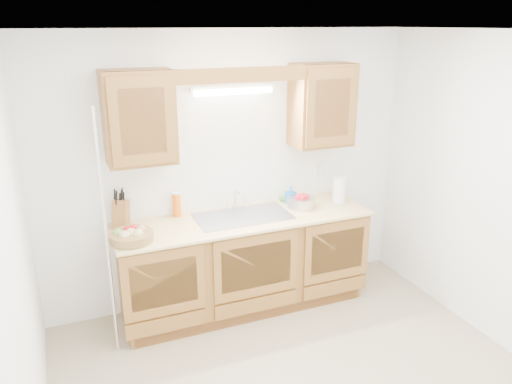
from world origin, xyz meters
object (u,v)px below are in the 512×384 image
paper_towel (339,190)px  apple_bowl (301,201)px  fruit_basket (131,235)px  knife_block (121,213)px

paper_towel → apple_bowl: bearing=176.8°
apple_bowl → fruit_basket: bearing=-174.0°
fruit_basket → apple_bowl: apple_bowl is taller
fruit_basket → apple_bowl: 1.60m
fruit_basket → apple_bowl: size_ratio=1.73×
paper_towel → apple_bowl: 0.40m
fruit_basket → apple_bowl: bearing=6.0°
apple_bowl → knife_block: bearing=173.8°
knife_block → apple_bowl: 1.63m
knife_block → apple_bowl: bearing=17.3°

